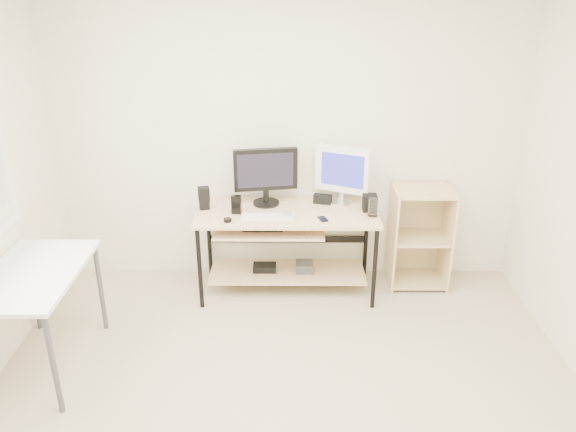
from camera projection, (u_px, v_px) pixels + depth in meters
The scene contains 16 objects.
room at pixel (259, 230), 2.95m from camera, with size 4.01×4.01×2.62m.
desk at pixel (284, 234), 4.74m from camera, with size 1.50×0.65×0.75m.
side_table at pixel (34, 283), 3.72m from camera, with size 0.60×1.00×0.75m.
shelf_unit at pixel (418, 235), 4.92m from camera, with size 0.50×0.40×0.90m.
black_monitor at pixel (266, 173), 4.68m from camera, with size 0.54×0.22×0.49m.
white_imac at pixel (342, 171), 4.70m from camera, with size 0.45×0.24×0.50m.
keyboard at pixel (267, 217), 4.53m from camera, with size 0.42×0.12×0.01m, color white.
mouse at pixel (287, 215), 4.53m from camera, with size 0.07×0.11×0.04m, color #B5B5BA.
center_speaker at pixel (323, 199), 4.80m from camera, with size 0.15×0.07×0.08m, color black.
speaker_left at pixel (204, 198), 4.67m from camera, with size 0.11×0.11×0.19m.
speaker_right at pixel (370, 203), 4.64m from camera, with size 0.11×0.11×0.14m, color black.
audio_controller at pixel (236, 205), 4.58m from camera, with size 0.08×0.05×0.16m, color black.
volume_puck at pixel (228, 220), 4.45m from camera, with size 0.06×0.06×0.03m, color black.
smartphone at pixel (323, 219), 4.49m from camera, with size 0.06×0.11×0.01m, color black.
coaster at pixel (372, 216), 4.55m from camera, with size 0.10×0.10×0.01m, color olive.
drinking_glass at pixel (373, 207), 4.52m from camera, with size 0.07×0.07×0.15m, color white.
Camera 1 is at (0.03, -2.64, 2.55)m, focal length 35.00 mm.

